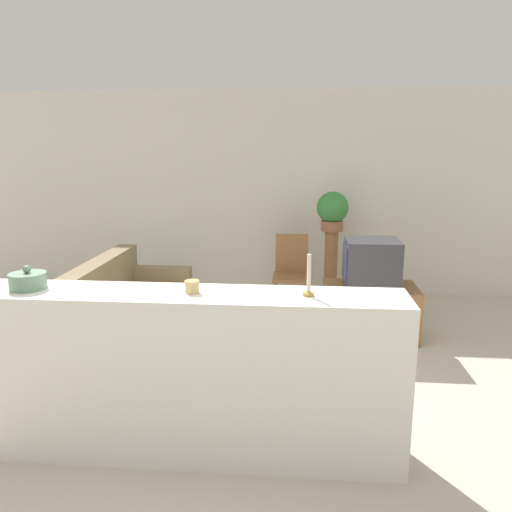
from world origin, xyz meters
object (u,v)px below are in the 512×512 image
Objects in this scene: potted_plant at (333,210)px; couch at (129,316)px; decorative_bowl at (28,281)px; wooden_chair at (291,270)px; television at (371,263)px.

couch is at bearing -143.38° from potted_plant.
couch is 2.75m from potted_plant.
decorative_bowl is at bearing -122.66° from potted_plant.
couch is 2.06m from wooden_chair.
couch is 3.13× the size of television.
potted_plant is (0.49, 0.26, 0.70)m from wooden_chair.
wooden_chair is (1.60, 1.29, 0.19)m from couch.
decorative_bowl is (-1.61, -3.01, 0.64)m from wooden_chair.
decorative_bowl reaches higher than television.
wooden_chair is at bearing 38.87° from couch.
television is 1.21m from potted_plant.
potted_plant is at bearing 28.29° from wooden_chair.
wooden_chair is 4.08× the size of decorative_bowl.
potted_plant is at bearing 36.62° from couch.
couch is 7.60× the size of decorative_bowl.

